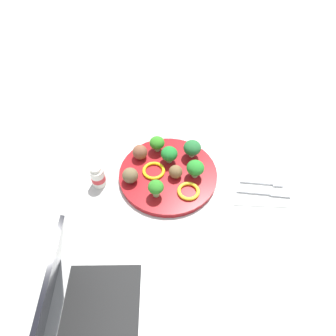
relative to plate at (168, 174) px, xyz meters
name	(u,v)px	position (x,y,z in m)	size (l,w,h in m)	color
ground_plane	(168,176)	(0.00, 0.00, -0.01)	(4.00, 4.00, 0.00)	#B2B2AD
plate	(168,174)	(0.00, 0.00, 0.00)	(0.28, 0.28, 0.02)	maroon
broccoli_floret_front_left	(169,154)	(0.00, 0.04, 0.04)	(0.05, 0.05, 0.05)	#95BA79
broccoli_floret_center	(157,143)	(-0.04, 0.09, 0.04)	(0.04, 0.04, 0.05)	#94C87E
broccoli_floret_mid_left	(195,168)	(0.08, -0.01, 0.04)	(0.05, 0.05, 0.05)	#8ECB7A
broccoli_floret_near_rim	(156,187)	(-0.03, -0.08, 0.04)	(0.04, 0.04, 0.05)	#96C676
broccoli_floret_back_right	(192,148)	(0.07, 0.07, 0.04)	(0.05, 0.05, 0.06)	#A0BC82
meatball_back_left	(130,175)	(-0.10, -0.04, 0.03)	(0.04, 0.04, 0.04)	brown
meatball_front_right	(176,172)	(0.02, -0.01, 0.03)	(0.04, 0.04, 0.04)	brown
meatball_center	(140,152)	(-0.09, 0.05, 0.03)	(0.04, 0.04, 0.04)	brown
pepper_ring_center	(189,191)	(0.06, -0.06, 0.01)	(0.06, 0.06, 0.01)	yellow
pepper_ring_far_rim	(154,172)	(-0.04, 0.00, 0.01)	(0.06, 0.06, 0.01)	yellow
napkin	(262,188)	(0.27, -0.02, -0.01)	(0.17, 0.12, 0.01)	white
fork	(264,182)	(0.27, -0.01, 0.00)	(0.12, 0.02, 0.01)	silver
knife	(266,193)	(0.27, -0.04, 0.00)	(0.15, 0.02, 0.01)	silver
yogurt_bottle	(98,177)	(-0.19, -0.04, 0.02)	(0.04, 0.04, 0.07)	white
laptop	(83,333)	(-0.13, -0.42, 0.03)	(0.25, 0.34, 0.21)	silver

